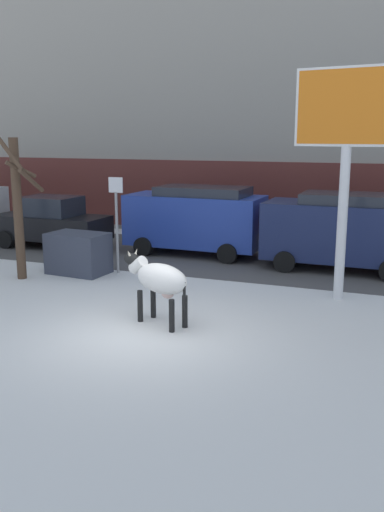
% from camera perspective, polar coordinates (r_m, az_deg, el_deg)
% --- Properties ---
extents(ground_plane, '(120.00, 120.00, 0.00)m').
position_cam_1_polar(ground_plane, '(11.64, -5.21, -7.93)').
color(ground_plane, white).
extents(road_strip, '(60.00, 5.60, 0.01)m').
position_cam_1_polar(road_strip, '(18.39, 5.15, -0.34)').
color(road_strip, '#514F4C').
rests_on(road_strip, ground).
extents(building_facade, '(44.00, 6.10, 13.00)m').
position_cam_1_polar(building_facade, '(24.84, 10.11, 17.82)').
color(building_facade, gray).
rests_on(building_facade, ground).
extents(cow_holstein, '(1.91, 1.10, 1.54)m').
position_cam_1_polar(cow_holstein, '(11.92, -3.24, -2.36)').
color(cow_holstein, silver).
rests_on(cow_holstein, ground).
extents(billboard, '(2.52, 0.58, 5.56)m').
position_cam_1_polar(billboard, '(13.90, 15.65, 13.10)').
color(billboard, silver).
rests_on(billboard, ground).
extents(car_black_sedan, '(4.23, 2.04, 1.84)m').
position_cam_1_polar(car_black_sedan, '(20.89, -14.20, 3.37)').
color(car_black_sedan, black).
rests_on(car_black_sedan, ground).
extents(car_blue_van, '(4.63, 2.18, 2.32)m').
position_cam_1_polar(car_blue_van, '(18.94, 0.36, 3.88)').
color(car_blue_van, '#233D9E').
rests_on(car_blue_van, ground).
extents(car_navy_van, '(4.63, 2.18, 2.32)m').
position_cam_1_polar(car_navy_van, '(17.28, 15.18, 2.64)').
color(car_navy_van, '#19234C').
rests_on(car_navy_van, ground).
extents(pedestrian_near_billboard, '(0.36, 0.24, 1.73)m').
position_cam_1_polar(pedestrian_near_billboard, '(23.19, -4.98, 4.48)').
color(pedestrian_near_billboard, '#282833').
rests_on(pedestrian_near_billboard, ground).
extents(pedestrian_by_cars, '(0.36, 0.24, 1.73)m').
position_cam_1_polar(pedestrian_by_cars, '(22.90, -3.46, 4.41)').
color(pedestrian_by_cars, '#282833').
rests_on(pedestrian_by_cars, ground).
extents(bare_tree_left_lot, '(1.04, 1.15, 4.35)m').
position_cam_1_polar(bare_tree_left_lot, '(16.22, -17.39, 5.22)').
color(bare_tree_left_lot, '#4C3828').
rests_on(bare_tree_left_lot, ground).
extents(dumpster, '(1.78, 1.23, 1.20)m').
position_cam_1_polar(dumpster, '(16.74, -11.54, 0.28)').
color(dumpster, '#383D4C').
rests_on(dumpster, ground).
extents(street_sign, '(0.44, 0.08, 2.82)m').
position_cam_1_polar(street_sign, '(16.39, -7.72, 3.97)').
color(street_sign, gray).
rests_on(street_sign, ground).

